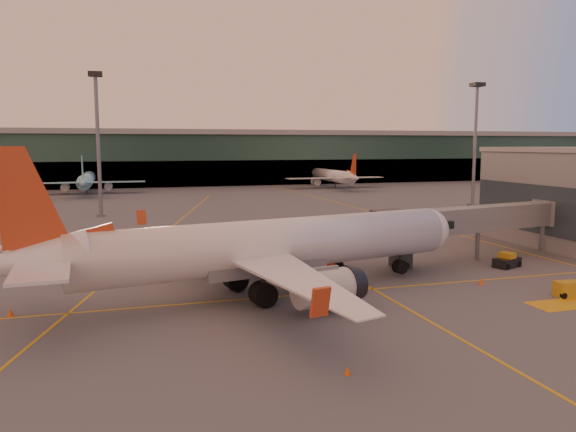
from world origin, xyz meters
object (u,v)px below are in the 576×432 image
object	(u,v)px
catering_truck	(317,243)
pushback_tug	(507,261)
gpu_cart	(569,289)
main_airplane	(259,248)

from	to	relation	value
catering_truck	pushback_tug	xyz separation A→B (m)	(19.38, -5.63, -2.04)
gpu_cart	pushback_tug	size ratio (longest dim) A/B	0.68
main_airplane	gpu_cart	distance (m)	26.69
gpu_cart	pushback_tug	world-z (taller)	pushback_tug
main_airplane	gpu_cart	size ratio (longest dim) A/B	18.02
catering_truck	gpu_cart	world-z (taller)	catering_truck
gpu_cart	pushback_tug	distance (m)	11.67
catering_truck	pushback_tug	world-z (taller)	catering_truck
pushback_tug	catering_truck	bearing A→B (deg)	143.26
gpu_cart	catering_truck	bearing A→B (deg)	138.97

